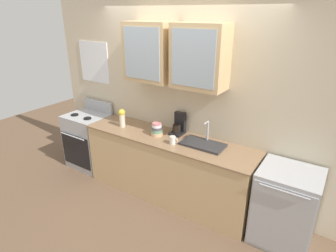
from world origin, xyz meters
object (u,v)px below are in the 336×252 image
(bowl_stack, at_px, (157,130))
(vase, at_px, (122,117))
(dishwasher, at_px, (285,207))
(stove_range, at_px, (89,140))
(coffee_maker, at_px, (179,126))
(sink_faucet, at_px, (203,144))
(cup_near_sink, at_px, (173,140))

(bowl_stack, bearing_deg, vase, -177.75)
(dishwasher, bearing_deg, stove_range, 179.92)
(coffee_maker, bearing_deg, vase, -163.31)
(sink_faucet, bearing_deg, bowl_stack, -174.38)
(sink_faucet, relative_size, cup_near_sink, 4.59)
(bowl_stack, height_order, dishwasher, bowl_stack)
(coffee_maker, bearing_deg, sink_faucet, -18.61)
(cup_near_sink, bearing_deg, vase, 174.71)
(cup_near_sink, bearing_deg, stove_range, 175.90)
(dishwasher, bearing_deg, bowl_stack, -179.62)
(dishwasher, bearing_deg, cup_near_sink, -175.09)
(vase, bearing_deg, cup_near_sink, -5.29)
(stove_range, xyz_separation_m, vase, (0.81, -0.04, 0.58))
(bowl_stack, height_order, coffee_maker, coffee_maker)
(vase, height_order, dishwasher, vase)
(cup_near_sink, bearing_deg, bowl_stack, 161.49)
(sink_faucet, bearing_deg, coffee_maker, 161.39)
(stove_range, bearing_deg, dishwasher, -0.08)
(bowl_stack, xyz_separation_m, cup_near_sink, (0.32, -0.11, -0.03))
(sink_faucet, relative_size, coffee_maker, 1.84)
(bowl_stack, relative_size, coffee_maker, 0.61)
(sink_faucet, distance_m, coffee_maker, 0.48)
(coffee_maker, bearing_deg, stove_range, -172.89)
(stove_range, xyz_separation_m, sink_faucet, (2.05, 0.05, 0.46))
(stove_range, height_order, cup_near_sink, stove_range)
(vase, bearing_deg, bowl_stack, 2.25)
(sink_faucet, distance_m, vase, 1.25)
(stove_range, height_order, dishwasher, stove_range)
(vase, bearing_deg, coffee_maker, 16.69)
(bowl_stack, distance_m, coffee_maker, 0.30)
(stove_range, relative_size, bowl_stack, 6.08)
(cup_near_sink, bearing_deg, sink_faucet, 27.27)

